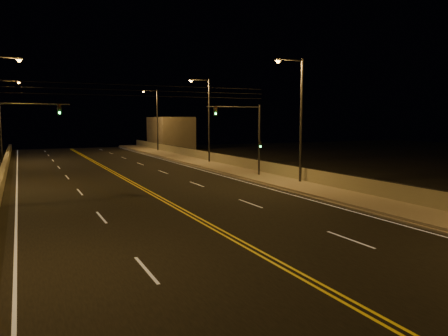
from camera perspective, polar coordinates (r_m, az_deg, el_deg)
name	(u,v)px	position (r m, az deg, el deg)	size (l,w,h in m)	color
road	(179,208)	(25.77, -5.95, -5.28)	(18.00, 120.00, 0.02)	black
sidewalk	(327,193)	(30.95, 13.31, -3.19)	(3.60, 120.00, 0.30)	gray
curb	(305,196)	(29.84, 10.49, -3.62)	(0.14, 120.00, 0.15)	gray
parapet_wall	(346,182)	(31.89, 15.67, -1.80)	(0.30, 120.00, 1.00)	gray
distant_building_right	(170,133)	(79.45, -7.01, 4.58)	(6.00, 10.00, 5.65)	gray
parapet_rail	(346,175)	(31.82, 15.69, -0.85)	(0.06, 0.06, 120.00)	black
lane_markings	(179,208)	(25.70, -5.90, -5.28)	(17.32, 116.00, 0.00)	silver
streetlight_1	(299,114)	(34.70, 9.71, 7.01)	(2.55, 0.28, 9.86)	#2D2D33
streetlight_2	(207,116)	(50.82, -2.24, 6.85)	(2.55, 0.28, 9.86)	#2D2D33
streetlight_3	(156,117)	(70.49, -8.91, 6.63)	(2.55, 0.28, 9.86)	#2D2D33
streetlight_6	(2,116)	(57.50, -26.99, 6.11)	(2.55, 0.28, 9.86)	#2D2D33
traffic_signal_right	(250,133)	(38.34, 3.37, 4.64)	(5.11, 0.31, 6.47)	#2D2D33
traffic_signal_left	(10,136)	(33.69, -26.18, 3.78)	(5.11, 0.31, 6.47)	#2D2D33
overhead_wires	(136,90)	(34.43, -11.39, 9.90)	(22.00, 0.03, 0.83)	black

